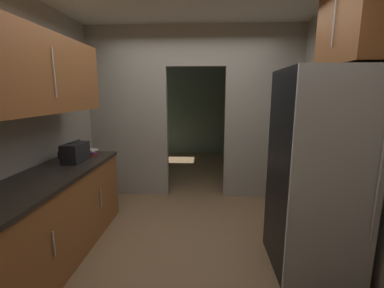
# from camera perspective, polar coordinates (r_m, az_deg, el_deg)

# --- Properties ---
(ground) EXTENTS (20.00, 20.00, 0.00)m
(ground) POSITION_cam_1_polar(r_m,az_deg,el_deg) (3.10, -1.21, -21.38)
(ground) COLOR brown
(kitchen_partition) EXTENTS (3.31, 0.12, 2.68)m
(kitchen_partition) POSITION_cam_1_polar(r_m,az_deg,el_deg) (4.13, 0.12, 7.69)
(kitchen_partition) COLOR #9E998C
(kitchen_partition) RESTS_ON ground
(adjoining_room_shell) EXTENTS (3.31, 3.19, 2.68)m
(adjoining_room_shell) POSITION_cam_1_polar(r_m,az_deg,el_deg) (6.24, 1.25, 8.04)
(adjoining_room_shell) COLOR slate
(adjoining_room_shell) RESTS_ON ground
(refrigerator) EXTENTS (0.71, 0.79, 1.88)m
(refrigerator) POSITION_cam_1_polar(r_m,az_deg,el_deg) (2.65, 25.77, -5.94)
(refrigerator) COLOR black
(refrigerator) RESTS_ON ground
(lower_cabinet_run) EXTENTS (0.65, 2.15, 0.89)m
(lower_cabinet_run) POSITION_cam_1_polar(r_m,az_deg,el_deg) (3.02, -28.73, -14.15)
(lower_cabinet_run) COLOR brown
(lower_cabinet_run) RESTS_ON ground
(upper_cabinet_counterside) EXTENTS (0.36, 1.93, 0.73)m
(upper_cabinet_counterside) POSITION_cam_1_polar(r_m,az_deg,el_deg) (2.77, -31.46, 13.28)
(upper_cabinet_counterside) COLOR brown
(upper_cabinet_fridgeside) EXTENTS (0.36, 0.78, 0.75)m
(upper_cabinet_fridgeside) POSITION_cam_1_polar(r_m,az_deg,el_deg) (2.82, 32.52, 22.18)
(upper_cabinet_fridgeside) COLOR brown
(boombox) EXTENTS (0.20, 0.36, 0.24)m
(boombox) POSITION_cam_1_polar(r_m,az_deg,el_deg) (3.27, -24.43, -1.68)
(boombox) COLOR black
(boombox) RESTS_ON lower_cabinet_run
(book_stack) EXTENTS (0.14, 0.17, 0.07)m
(book_stack) POSITION_cam_1_polar(r_m,az_deg,el_deg) (3.55, -21.32, -1.69)
(book_stack) COLOR red
(book_stack) RESTS_ON lower_cabinet_run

